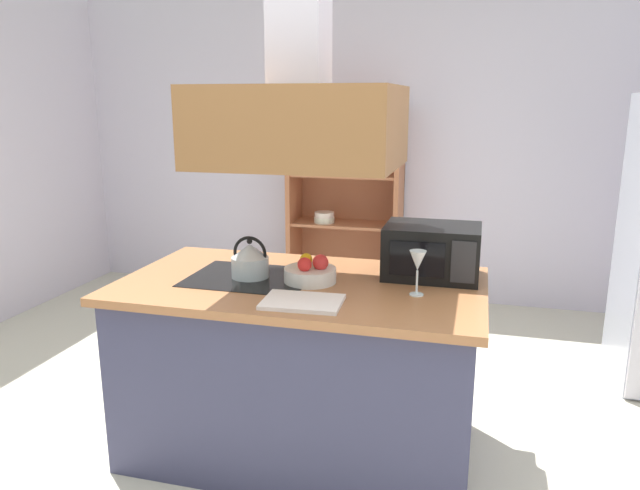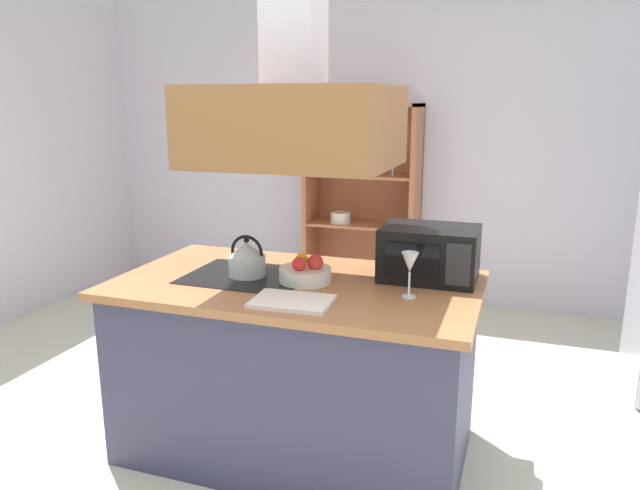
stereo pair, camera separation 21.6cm
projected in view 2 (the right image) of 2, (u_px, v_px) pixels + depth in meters
name	position (u px, v px, depth m)	size (l,w,h in m)	color
ground_plane	(283.00, 489.00, 2.77)	(7.80, 7.80, 0.00)	beige
wall_back	(413.00, 148.00, 5.21)	(6.00, 0.12, 2.70)	silver
kitchen_island	(297.00, 366.00, 3.00)	(1.75, 0.99, 0.90)	#363652
range_hood	(295.00, 101.00, 2.70)	(0.90, 0.70, 1.24)	brown
dish_cabinet	(362.00, 215.00, 5.27)	(0.98, 0.40, 1.73)	#A6603C
kettle	(247.00, 259.00, 2.96)	(0.19, 0.19, 0.21)	#B1C0C5
cutting_board	(292.00, 301.00, 2.58)	(0.34, 0.24, 0.02)	white
microwave	(430.00, 253.00, 2.91)	(0.46, 0.35, 0.26)	black
wine_glass_on_counter	(410.00, 264.00, 2.63)	(0.08, 0.08, 0.21)	silver
fruit_bowl	(306.00, 272.00, 2.88)	(0.25, 0.25, 0.14)	silver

